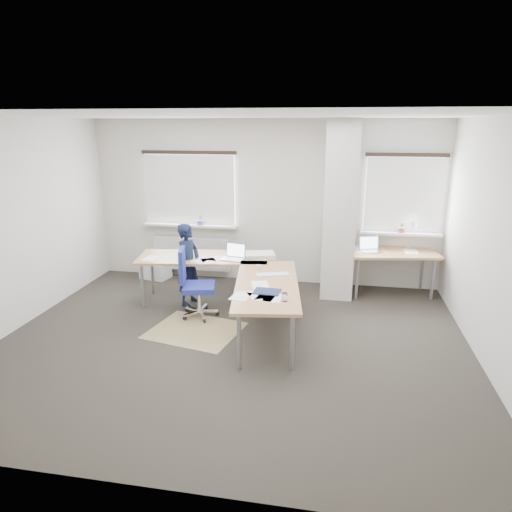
% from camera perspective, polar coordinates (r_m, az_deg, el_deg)
% --- Properties ---
extents(ground, '(6.00, 6.00, 0.00)m').
position_cam_1_polar(ground, '(6.00, -3.02, -10.70)').
color(ground, black).
rests_on(ground, ground).
extents(room_shell, '(6.04, 5.04, 2.82)m').
position_cam_1_polar(room_shell, '(5.83, -0.50, 6.69)').
color(room_shell, beige).
rests_on(room_shell, ground).
extents(floor_mat, '(1.35, 1.21, 0.01)m').
position_cam_1_polar(floor_mat, '(6.35, -7.61, -9.19)').
color(floor_mat, olive).
rests_on(floor_mat, ground).
extents(white_crate, '(0.55, 0.44, 0.29)m').
position_cam_1_polar(white_crate, '(8.50, -12.46, -1.74)').
color(white_crate, white).
rests_on(white_crate, ground).
extents(desk_main, '(2.75, 2.63, 0.96)m').
position_cam_1_polar(desk_main, '(6.51, -2.60, -1.88)').
color(desk_main, olive).
rests_on(desk_main, ground).
extents(desk_side, '(1.50, 0.93, 1.22)m').
position_cam_1_polar(desk_side, '(7.69, 16.66, 0.23)').
color(desk_side, olive).
rests_on(desk_side, ground).
extents(task_chair, '(0.57, 0.56, 1.03)m').
position_cam_1_polar(task_chair, '(6.68, -7.43, -5.21)').
color(task_chair, navy).
rests_on(task_chair, ground).
extents(person, '(0.41, 0.53, 1.27)m').
position_cam_1_polar(person, '(7.07, -8.43, -1.05)').
color(person, black).
rests_on(person, ground).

